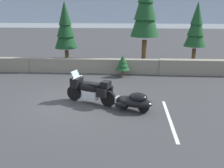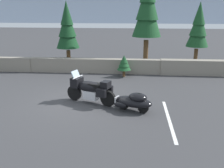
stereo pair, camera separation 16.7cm
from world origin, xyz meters
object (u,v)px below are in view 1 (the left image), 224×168
object	(u,v)px
touring_motorcycle	(90,89)
pine_tree_secondary	(196,27)
car_shaped_trailer	(134,101)
pine_tree_far_right	(65,27)
pine_tree_tall	(146,6)

from	to	relation	value
touring_motorcycle	pine_tree_secondary	size ratio (longest dim) A/B	0.51
car_shaped_trailer	touring_motorcycle	bearing A→B (deg)	158.16
car_shaped_trailer	pine_tree_far_right	size ratio (longest dim) A/B	0.51
car_shaped_trailer	pine_tree_far_right	xyz separation A→B (m)	(-4.25, 6.69, 2.29)
touring_motorcycle	pine_tree_far_right	xyz separation A→B (m)	(-2.44, 5.96, 2.08)
car_shaped_trailer	pine_tree_secondary	world-z (taller)	pine_tree_secondary
touring_motorcycle	pine_tree_tall	bearing A→B (deg)	69.66
pine_tree_secondary	pine_tree_far_right	size ratio (longest dim) A/B	0.99
pine_tree_tall	pine_tree_secondary	size ratio (longest dim) A/B	1.48
pine_tree_tall	pine_tree_far_right	size ratio (longest dim) A/B	1.47
pine_tree_secondary	touring_motorcycle	bearing A→B (deg)	-128.98
touring_motorcycle	car_shaped_trailer	distance (m)	1.97
pine_tree_secondary	car_shaped_trailer	bearing A→B (deg)	-117.05
pine_tree_tall	pine_tree_far_right	world-z (taller)	pine_tree_tall
touring_motorcycle	car_shaped_trailer	bearing A→B (deg)	-21.84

